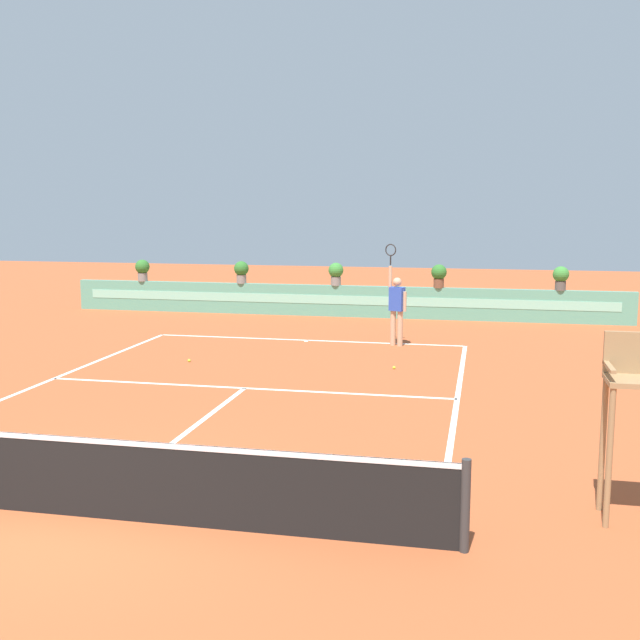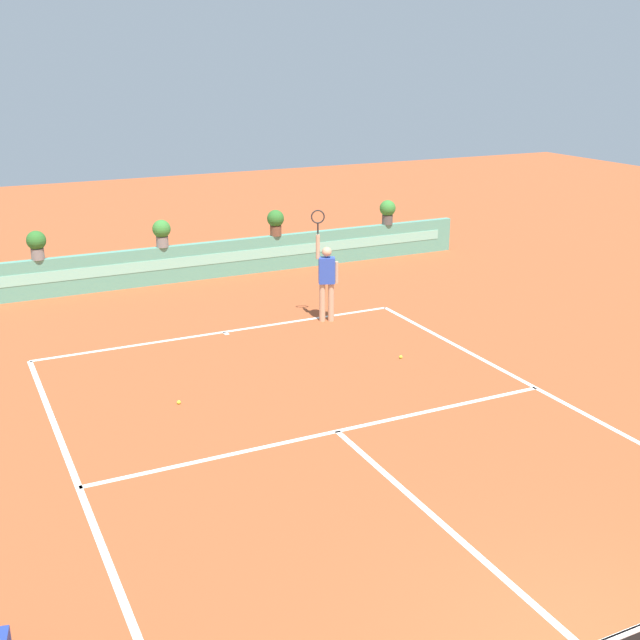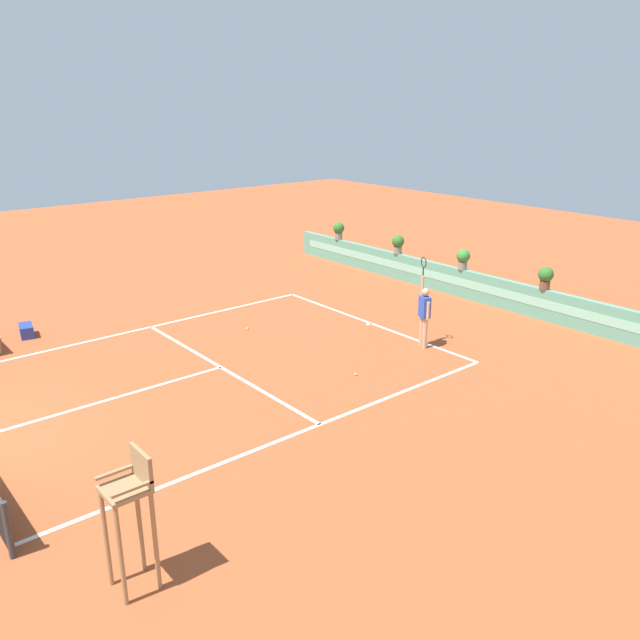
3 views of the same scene
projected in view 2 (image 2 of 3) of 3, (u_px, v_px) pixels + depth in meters
The scene contains 10 objects.
ground_plane at pixel (348, 441), 12.74m from camera, with size 60.00×60.00×0.00m, color #A84C28.
court_lines at pixel (328, 423), 13.35m from camera, with size 8.32×11.94×0.01m.
back_wall_barrier at pixel (167, 265), 21.46m from camera, with size 18.00×0.21×1.00m.
tennis_player at pixel (326, 277), 18.20m from camera, with size 0.58×0.34×2.58m.
tennis_ball_near_baseline at pixel (401, 357), 16.21m from camera, with size 0.07×0.07×0.07m, color #CCE033.
tennis_ball_mid_court at pixel (179, 402), 14.09m from camera, with size 0.07×0.07×0.07m, color #CCE033.
potted_plant_far_right at pixel (388, 211), 23.98m from camera, with size 0.48×0.48×0.72m.
potted_plant_right at pixel (276, 221), 22.48m from camera, with size 0.48×0.48×0.72m.
potted_plant_left at pixel (36, 243), 19.82m from camera, with size 0.48×0.48×0.72m.
potted_plant_centre at pixel (162, 232), 21.13m from camera, with size 0.48×0.48×0.72m.
Camera 2 is at (-5.42, -4.14, 5.83)m, focal length 45.11 mm.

